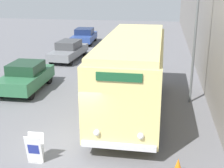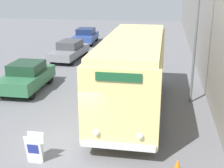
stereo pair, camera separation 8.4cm
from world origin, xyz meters
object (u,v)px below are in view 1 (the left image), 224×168
object	(u,v)px
vintage_bus	(133,71)
sign_board	(35,149)
parked_car_mid	(69,50)
parked_car_far	(84,36)
parked_car_near	(26,77)
traffic_cone	(178,166)
streetlamp	(198,6)

from	to	relation	value
vintage_bus	sign_board	size ratio (longest dim) A/B	8.81
sign_board	parked_car_mid	bearing A→B (deg)	102.43
vintage_bus	parked_car_far	xyz separation A→B (m)	(-6.48, 16.39, -1.25)
parked_car_near	parked_car_mid	bearing A→B (deg)	87.98
parked_car_mid	parked_car_far	xyz separation A→B (m)	(-0.45, 6.86, 0.00)
parked_car_mid	parked_car_far	bearing A→B (deg)	97.65
parked_car_near	parked_car_far	size ratio (longest dim) A/B	0.93
parked_car_far	vintage_bus	bearing A→B (deg)	-71.48
parked_car_near	traffic_cone	bearing A→B (deg)	-40.37
streetlamp	traffic_cone	distance (m)	7.99
sign_board	parked_car_near	distance (m)	7.84
parked_car_mid	traffic_cone	world-z (taller)	parked_car_mid
sign_board	traffic_cone	world-z (taller)	sign_board
parked_car_near	parked_car_mid	world-z (taller)	parked_car_near
sign_board	parked_car_mid	world-z (taller)	parked_car_mid
sign_board	traffic_cone	size ratio (longest dim) A/B	1.98
sign_board	parked_car_far	world-z (taller)	parked_car_far
parked_car_far	traffic_cone	distance (m)	22.93
parked_car_mid	vintage_bus	bearing A→B (deg)	-53.87
streetlamp	parked_car_mid	size ratio (longest dim) A/B	1.56
vintage_bus	parked_car_near	size ratio (longest dim) A/B	2.22
streetlamp	vintage_bus	bearing A→B (deg)	-150.61
sign_board	parked_car_near	world-z (taller)	parked_car_near
parked_car_near	traffic_cone	world-z (taller)	parked_car_near
streetlamp	traffic_cone	size ratio (longest dim) A/B	14.34
vintage_bus	traffic_cone	size ratio (longest dim) A/B	17.47
sign_board	traffic_cone	bearing A→B (deg)	1.46
vintage_bus	parked_car_near	xyz separation A→B (m)	(-6.25, 2.01, -1.19)
vintage_bus	sign_board	bearing A→B (deg)	-119.18
sign_board	parked_car_mid	distance (m)	14.92
parked_car_near	parked_car_far	distance (m)	14.38
sign_board	streetlamp	distance (m)	9.72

